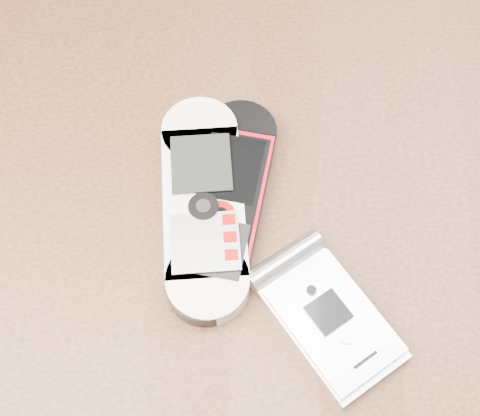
# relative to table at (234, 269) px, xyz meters

# --- Properties ---
(ground) EXTENTS (4.00, 4.00, 0.00)m
(ground) POSITION_rel_table_xyz_m (0.00, 0.00, -0.64)
(ground) COLOR #472B19
(ground) RESTS_ON ground
(table) EXTENTS (1.20, 0.80, 0.75)m
(table) POSITION_rel_table_xyz_m (0.00, 0.00, 0.00)
(table) COLOR black
(table) RESTS_ON ground
(nokia_white) EXTENTS (0.07, 0.17, 0.02)m
(nokia_white) POSITION_rel_table_xyz_m (-0.02, 0.00, 0.11)
(nokia_white) COLOR silver
(nokia_white) RESTS_ON table
(nokia_black_red) EXTENTS (0.08, 0.17, 0.02)m
(nokia_black_red) POSITION_rel_table_xyz_m (-0.01, 0.00, 0.11)
(nokia_black_red) COLOR black
(nokia_black_red) RESTS_ON table
(motorola_razr) EXTENTS (0.11, 0.12, 0.02)m
(motorola_razr) POSITION_rel_table_xyz_m (0.06, -0.08, 0.11)
(motorola_razr) COLOR silver
(motorola_razr) RESTS_ON table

